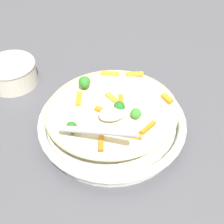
# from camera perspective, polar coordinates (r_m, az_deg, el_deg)

# --- Properties ---
(ground_plane) EXTENTS (2.40, 2.40, 0.00)m
(ground_plane) POSITION_cam_1_polar(r_m,az_deg,el_deg) (0.68, 0.00, -3.50)
(ground_plane) COLOR #4C4C51
(serving_bowl) EXTENTS (0.33, 0.33, 0.04)m
(serving_bowl) POSITION_cam_1_polar(r_m,az_deg,el_deg) (0.66, 0.00, -2.11)
(serving_bowl) COLOR silver
(serving_bowl) RESTS_ON ground_plane
(pasta_mound) EXTENTS (0.29, 0.27, 0.06)m
(pasta_mound) POSITION_cam_1_polar(r_m,az_deg,el_deg) (0.63, 0.00, 0.54)
(pasta_mound) COLOR beige
(pasta_mound) RESTS_ON serving_bowl
(carrot_piece_0) EXTENTS (0.02, 0.03, 0.01)m
(carrot_piece_0) POSITION_cam_1_polar(r_m,az_deg,el_deg) (0.61, 1.79, 2.28)
(carrot_piece_0) COLOR orange
(carrot_piece_0) RESTS_ON pasta_mound
(carrot_piece_1) EXTENTS (0.04, 0.02, 0.01)m
(carrot_piece_1) POSITION_cam_1_polar(r_m,az_deg,el_deg) (0.56, 7.06, -3.06)
(carrot_piece_1) COLOR orange
(carrot_piece_1) RESTS_ON pasta_mound
(carrot_piece_2) EXTENTS (0.04, 0.03, 0.01)m
(carrot_piece_2) POSITION_cam_1_polar(r_m,az_deg,el_deg) (0.69, -0.42, 7.55)
(carrot_piece_2) COLOR orange
(carrot_piece_2) RESTS_ON pasta_mound
(carrot_piece_3) EXTENTS (0.03, 0.04, 0.01)m
(carrot_piece_3) POSITION_cam_1_polar(r_m,az_deg,el_deg) (0.58, -1.54, 0.09)
(carrot_piece_3) COLOR orange
(carrot_piece_3) RESTS_ON pasta_mound
(carrot_piece_4) EXTENTS (0.02, 0.04, 0.01)m
(carrot_piece_4) POSITION_cam_1_polar(r_m,az_deg,el_deg) (0.53, -2.14, -6.05)
(carrot_piece_4) COLOR orange
(carrot_piece_4) RESTS_ON pasta_mound
(carrot_piece_5) EXTENTS (0.04, 0.03, 0.01)m
(carrot_piece_5) POSITION_cam_1_polar(r_m,az_deg,el_deg) (0.55, 4.15, -4.42)
(carrot_piece_5) COLOR orange
(carrot_piece_5) RESTS_ON pasta_mound
(carrot_piece_6) EXTENTS (0.02, 0.03, 0.01)m
(carrot_piece_6) POSITION_cam_1_polar(r_m,az_deg,el_deg) (0.61, -0.04, 2.77)
(carrot_piece_6) COLOR orange
(carrot_piece_6) RESTS_ON pasta_mound
(carrot_piece_7) EXTENTS (0.02, 0.03, 0.01)m
(carrot_piece_7) POSITION_cam_1_polar(r_m,az_deg,el_deg) (0.63, 10.75, 2.68)
(carrot_piece_7) COLOR orange
(carrot_piece_7) RESTS_ON pasta_mound
(carrot_piece_8) EXTENTS (0.04, 0.02, 0.01)m
(carrot_piece_8) POSITION_cam_1_polar(r_m,az_deg,el_deg) (0.69, 4.50, 7.46)
(carrot_piece_8) COLOR orange
(carrot_piece_8) RESTS_ON pasta_mound
(carrot_piece_9) EXTENTS (0.02, 0.04, 0.01)m
(carrot_piece_9) POSITION_cam_1_polar(r_m,az_deg,el_deg) (0.62, -6.53, 2.58)
(carrot_piece_9) COLOR orange
(carrot_piece_9) RESTS_ON pasta_mound
(broccoli_floret_0) EXTENTS (0.02, 0.02, 0.02)m
(broccoli_floret_0) POSITION_cam_1_polar(r_m,az_deg,el_deg) (0.57, 4.71, -0.33)
(broccoli_floret_0) COLOR #377928
(broccoli_floret_0) RESTS_ON pasta_mound
(broccoli_floret_1) EXTENTS (0.03, 0.03, 0.03)m
(broccoli_floret_1) POSITION_cam_1_polar(r_m,az_deg,el_deg) (0.63, -5.42, 5.81)
(broccoli_floret_1) COLOR #296820
(broccoli_floret_1) RESTS_ON pasta_mound
(broccoli_floret_2) EXTENTS (0.02, 0.02, 0.03)m
(broccoli_floret_2) POSITION_cam_1_polar(r_m,az_deg,el_deg) (0.55, -7.94, -2.99)
(broccoli_floret_2) COLOR #205B1C
(broccoli_floret_2) RESTS_ON pasta_mound
(broccoli_floret_3) EXTENTS (0.02, 0.02, 0.03)m
(broccoli_floret_3) POSITION_cam_1_polar(r_m,az_deg,el_deg) (0.57, 1.22, 0.91)
(broccoli_floret_3) COLOR #205B1C
(broccoli_floret_3) RESTS_ON pasta_mound
(serving_spoon) EXTENTS (0.14, 0.13, 0.06)m
(serving_spoon) POSITION_cam_1_polar(r_m,az_deg,el_deg) (0.54, -1.00, -1.41)
(serving_spoon) COLOR #B7B7BC
(serving_spoon) RESTS_ON pasta_mound
(companion_bowl) EXTENTS (0.13, 0.13, 0.06)m
(companion_bowl) POSITION_cam_1_polar(r_m,az_deg,el_deg) (0.83, -19.07, 7.43)
(companion_bowl) COLOR beige
(companion_bowl) RESTS_ON ground_plane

